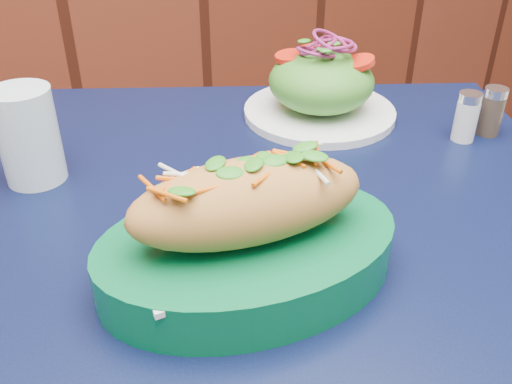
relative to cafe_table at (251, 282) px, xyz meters
name	(u,v)px	position (x,y,z in m)	size (l,w,h in m)	color
cafe_table	(251,282)	(0.00, 0.00, 0.00)	(1.04, 1.04, 0.75)	black
banh_mi_basket	(248,235)	(-0.04, -0.08, 0.14)	(0.30, 0.21, 0.13)	#065D31
salad_plate	(321,86)	(0.21, 0.22, 0.13)	(0.23, 0.23, 0.13)	white
water_glass	(28,136)	(-0.21, 0.19, 0.15)	(0.07, 0.07, 0.12)	silver
salt_shaker	(466,117)	(0.35, 0.07, 0.12)	(0.03, 0.03, 0.07)	white
pepper_shaker	(492,111)	(0.40, 0.07, 0.12)	(0.03, 0.03, 0.07)	#3F3326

